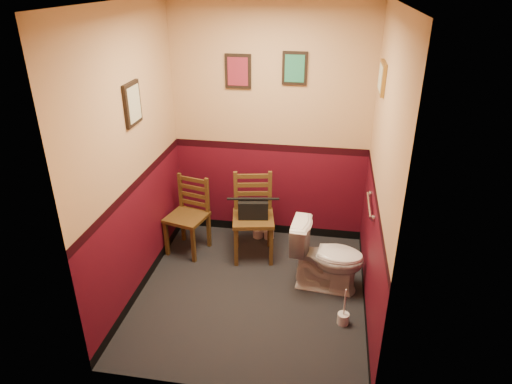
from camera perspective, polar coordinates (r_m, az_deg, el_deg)
floor at (r=4.69m, az=-0.52°, el=-12.42°), size 2.20×2.40×0.00m
ceiling at (r=3.69m, az=-0.70°, el=22.71°), size 2.20×2.40×0.00m
wall_back at (r=5.11m, az=1.79°, el=8.14°), size 2.20×0.00×2.70m
wall_front at (r=2.95m, az=-4.71°, el=-5.99°), size 2.20×0.00×2.70m
wall_left at (r=4.31m, az=-15.18°, el=3.82°), size 0.00×2.40×2.70m
wall_right at (r=3.96m, az=15.26°, el=1.85°), size 0.00×2.40×2.70m
grab_bar at (r=4.36m, az=14.02°, el=-1.61°), size 0.05×0.56×0.06m
framed_print_back_a at (r=5.00m, az=-2.27°, el=14.84°), size 0.28×0.04×0.36m
framed_print_back_b at (r=4.90m, az=4.86°, el=15.15°), size 0.26×0.04×0.34m
framed_print_left at (r=4.24m, az=-15.16°, el=10.59°), size 0.04×0.30×0.38m
framed_print_right at (r=4.33m, az=15.48°, el=13.60°), size 0.04×0.34×0.28m
toilet at (r=4.61m, az=8.89°, el=-7.99°), size 0.76×0.47×0.71m
toilet_brush at (r=4.38m, az=10.84°, el=-15.19°), size 0.11×0.11×0.38m
chair_left at (r=5.17m, az=-8.44°, el=-2.94°), size 0.49×0.49×0.87m
chair_right at (r=5.01m, az=-0.36°, el=-3.10°), size 0.52×0.52×0.95m
handbag at (r=4.92m, az=-0.36°, el=-2.09°), size 0.34×0.21×0.23m
tp_stack at (r=5.45m, az=0.93°, el=-4.06°), size 0.25×0.15×0.44m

